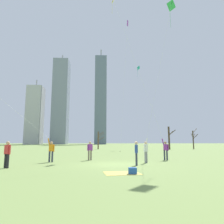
# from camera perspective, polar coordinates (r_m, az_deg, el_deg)

# --- Properties ---
(ground_plane) EXTENTS (400.00, 400.00, 0.00)m
(ground_plane) POSITION_cam_1_polar(r_m,az_deg,el_deg) (14.70, 1.22, -14.61)
(ground_plane) COLOR #7A934C
(kite_flyer_foreground_right_green) EXTENTS (4.73, 4.25, 16.69)m
(kite_flyer_foreground_right_green) POSITION_cam_1_polar(r_m,az_deg,el_deg) (17.14, 11.51, 0.70)
(kite_flyer_foreground_right_green) COLOR gray
(kite_flyer_foreground_right_green) RESTS_ON ground
(kite_flyer_midfield_center_white) EXTENTS (9.75, 1.40, 9.55)m
(kite_flyer_midfield_center_white) POSITION_cam_1_polar(r_m,az_deg,el_deg) (17.16, -21.91, -5.25)
(kite_flyer_midfield_center_white) COLOR #33384C
(kite_flyer_midfield_center_white) RESTS_ON ground
(kite_flyer_midfield_right_yellow) EXTENTS (4.79, 4.62, 18.73)m
(kite_flyer_midfield_right_yellow) POSITION_cam_1_polar(r_m,az_deg,el_deg) (19.08, 12.07, -2.02)
(kite_flyer_midfield_right_yellow) COLOR #33384C
(kite_flyer_midfield_right_yellow) RESTS_ON ground
(bystander_strolling_midfield) EXTENTS (0.46, 0.34, 1.62)m
(bystander_strolling_midfield) POSITION_cam_1_polar(r_m,az_deg,el_deg) (14.14, -27.52, -10.24)
(bystander_strolling_midfield) COLOR black
(bystander_strolling_midfield) RESTS_ON ground
(bystander_watching_nearby) EXTENTS (0.26, 0.50, 1.62)m
(bystander_watching_nearby) POSITION_cam_1_polar(r_m,az_deg,el_deg) (14.05, 6.90, -11.14)
(bystander_watching_nearby) COLOR #33384C
(bystander_watching_nearby) RESTS_ON ground
(bystander_far_off_by_trees) EXTENTS (0.46, 0.34, 1.62)m
(bystander_far_off_by_trees) POSITION_cam_1_polar(r_m,az_deg,el_deg) (18.09, -6.25, -10.53)
(bystander_far_off_by_trees) COLOR #726656
(bystander_far_off_by_trees) RESTS_ON ground
(distant_kite_low_near_trees_purple) EXTENTS (1.05, 4.82, 20.76)m
(distant_kite_low_near_trees_purple) POSITION_cam_1_polar(r_m,az_deg,el_deg) (34.39, 4.24, 21.01)
(distant_kite_low_near_trees_purple) COLOR purple
(distant_kite_low_near_trees_purple) RESTS_ON ground
(distant_kite_high_overhead_teal) EXTENTS (2.34, 6.26, 20.95)m
(distant_kite_high_overhead_teal) POSITION_cam_1_polar(r_m,az_deg,el_deg) (52.45, 7.44, 11.11)
(distant_kite_high_overhead_teal) COLOR teal
(distant_kite_high_overhead_teal) RESTS_ON ground
(picnic_spot) EXTENTS (1.97, 1.63, 0.31)m
(picnic_spot) POSITION_cam_1_polar(r_m,az_deg,el_deg) (10.58, 4.53, -16.50)
(picnic_spot) COLOR #D8BF4C
(picnic_spot) RESTS_ON ground
(bare_tree_right_of_center) EXTENTS (1.53, 0.75, 3.84)m
(bare_tree_right_of_center) POSITION_cam_1_polar(r_m,az_deg,el_deg) (44.85, -3.79, -7.80)
(bare_tree_right_of_center) COLOR brown
(bare_tree_right_of_center) RESTS_ON ground
(bare_tree_far_right_edge) EXTENTS (2.07, 1.68, 4.83)m
(bare_tree_far_right_edge) POSITION_cam_1_polar(r_m,az_deg,el_deg) (45.05, 15.89, -6.82)
(bare_tree_far_right_edge) COLOR #423326
(bare_tree_far_right_edge) RESTS_ON ground
(bare_tree_left_of_center) EXTENTS (2.36, 2.50, 4.75)m
(bare_tree_left_of_center) POSITION_cam_1_polar(r_m,az_deg,el_deg) (50.02, 22.04, -6.90)
(bare_tree_left_of_center) COLOR #423326
(bare_tree_left_of_center) RESTS_ON ground
(skyline_squat_block) EXTENTS (9.28, 10.39, 42.31)m
(skyline_squat_block) POSITION_cam_1_polar(r_m,az_deg,el_deg) (139.78, -20.98, -0.81)
(skyline_squat_block) COLOR #B2B2B7
(skyline_squat_block) RESTS_ON ground
(skyline_short_annex) EXTENTS (7.59, 11.70, 65.07)m
(skyline_short_annex) POSITION_cam_1_polar(r_m,az_deg,el_deg) (135.44, -3.23, 3.37)
(skyline_short_annex) COLOR slate
(skyline_short_annex) RESTS_ON ground
(skyline_wide_slab) EXTENTS (9.93, 11.60, 61.64)m
(skyline_wide_slab) POSITION_cam_1_polar(r_m,az_deg,el_deg) (140.56, -14.27, 2.91)
(skyline_wide_slab) COLOR gray
(skyline_wide_slab) RESTS_ON ground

